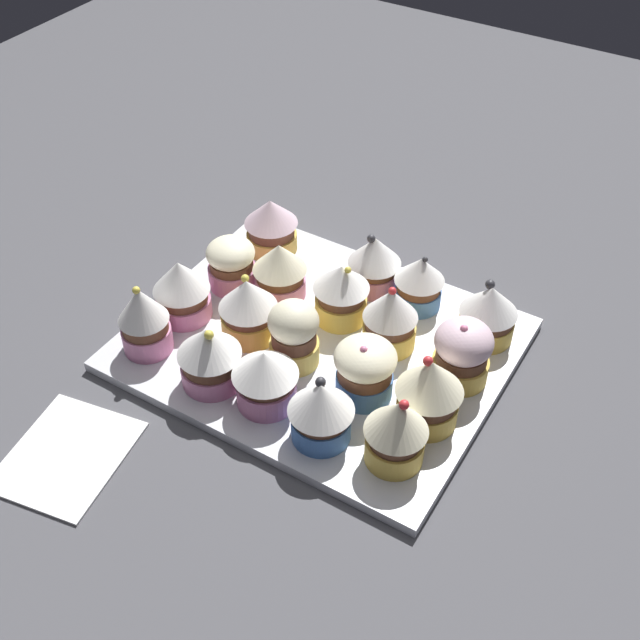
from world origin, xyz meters
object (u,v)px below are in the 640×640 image
Objects in this scene: cupcake_1 at (231,263)px; cupcake_11 at (419,281)px; cupcake_10 at (263,375)px; cupcake_12 at (390,318)px; cupcake_7 at (375,262)px; cupcake_0 at (271,224)px; cupcake_9 at (294,334)px; cupcake_2 at (181,289)px; cupcake_8 at (344,293)px; cupcake_13 at (365,369)px; cupcake_18 at (396,430)px; cupcake_15 at (488,312)px; cupcake_3 at (144,319)px; cupcake_17 at (429,391)px; cupcake_5 at (248,307)px; cupcake_16 at (462,352)px; cupcake_6 at (210,355)px; baking_tray at (320,344)px; napkin at (67,454)px; cupcake_4 at (280,269)px; cupcake_14 at (321,410)px.

cupcake_11 is at bearing 111.79° from cupcake_1.
cupcake_10 is 0.87× the size of cupcake_12.
cupcake_1 is at bearing -59.80° from cupcake_7.
cupcake_9 is at bearing 40.84° from cupcake_0.
cupcake_2 is 22.85cm from cupcake_12.
cupcake_12 is (1.03, 6.11, 0.06)cm from cupcake_8.
cupcake_0 reaches higher than cupcake_10.
cupcake_2 is 15.88cm from cupcake_10.
cupcake_2 is 1.04× the size of cupcake_13.
cupcake_13 is (7.01, 21.27, 0.43)cm from cupcake_1.
cupcake_18 is at bearing 20.67° from cupcake_11.
cupcake_18 is at bearing -2.19° from cupcake_15.
cupcake_13 is (-0.00, 22.77, -0.19)cm from cupcake_2.
cupcake_3 is 1.01× the size of cupcake_17.
cupcake_10 is 0.96× the size of cupcake_13.
cupcake_12 reaches higher than cupcake_11.
cupcake_15 reaches higher than cupcake_10.
cupcake_0 is 1.03× the size of cupcake_10.
cupcake_9 is 0.98× the size of cupcake_12.
cupcake_16 is (-5.81, 21.96, -0.12)cm from cupcake_5.
cupcake_8 is 0.97× the size of cupcake_9.
cupcake_7 is 0.96× the size of cupcake_8.
cupcake_6 is 0.94× the size of cupcake_18.
baking_tray is at bearing -118.60° from cupcake_13.
cupcake_2 is at bearing -64.75° from cupcake_15.
cupcake_13 reaches higher than cupcake_11.
cupcake_15 reaches higher than cupcake_13.
cupcake_0 is 0.84× the size of cupcake_17.
cupcake_3 reaches higher than napkin.
cupcake_15 is 0.95× the size of cupcake_16.
cupcake_1 is 14.49cm from cupcake_9.
cupcake_13 is at bearing 90.01° from cupcake_2.
cupcake_2 is 29.63cm from cupcake_18.
cupcake_5 is at bearing -98.27° from cupcake_9.
cupcake_4 is at bearing 40.40° from cupcake_0.
cupcake_15 is at bearing -178.92° from cupcake_16.
cupcake_5 is at bearing -94.65° from cupcake_13.
cupcake_9 reaches higher than cupcake_2.
cupcake_18 is at bearing 79.05° from cupcake_2.
cupcake_16 is at bearing 149.88° from cupcake_14.
cupcake_6 is 19.04cm from cupcake_12.
cupcake_3 is at bearing -26.36° from cupcake_4.
cupcake_10 is (14.55, -0.73, -0.20)cm from cupcake_8.
cupcake_4 is 0.94× the size of cupcake_8.
cupcake_1 is (-2.80, -13.54, 3.70)cm from baking_tray.
cupcake_10 is at bearing -2.28° from cupcake_7.
cupcake_1 is 15.36cm from cupcake_6.
cupcake_18 reaches higher than cupcake_11.
cupcake_11 is (-10.73, 6.28, 4.00)cm from baking_tray.
cupcake_4 is (-14.55, 7.21, -0.43)cm from cupcake_3.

